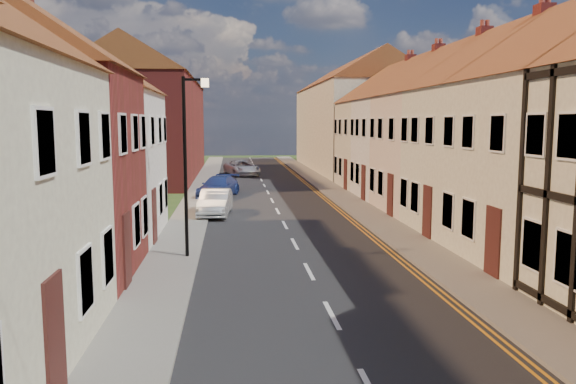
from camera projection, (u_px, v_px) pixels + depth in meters
name	position (u px, v px, depth m)	size (l,w,h in m)	color
road	(278.00, 211.00, 29.31)	(7.00, 90.00, 0.02)	black
pavement_left	(193.00, 212.00, 28.87)	(1.80, 90.00, 0.12)	slate
pavement_right	(360.00, 209.00, 29.74)	(1.80, 90.00, 0.12)	slate
cottage_r_cream_mid	(513.00, 126.00, 23.26)	(8.30, 5.20, 9.00)	beige
cottage_r_pink	(461.00, 125.00, 28.59)	(8.30, 6.00, 9.00)	beige
cottage_r_white_far	(425.00, 125.00, 33.92)	(8.30, 5.20, 9.00)	white
cottage_r_cream_far	(398.00, 125.00, 39.26)	(8.30, 6.00, 9.00)	beige
cottage_l_pink	(52.00, 129.00, 21.77)	(8.30, 6.30, 8.80)	white
block_right_far	(352.00, 115.00, 54.26)	(8.30, 24.20, 10.50)	beige
block_left_far	(149.00, 114.00, 47.48)	(8.30, 24.20, 10.50)	maroon
lamppost	(188.00, 155.00, 18.62)	(0.88, 0.15, 6.00)	black
car_mid	(215.00, 202.00, 27.96)	(1.40, 4.01, 1.32)	#B4B9BC
car_far	(218.00, 187.00, 34.85)	(1.81, 4.46, 1.30)	navy
car_distant	(242.00, 168.00, 48.83)	(2.22, 4.81, 1.34)	#B7B9BF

